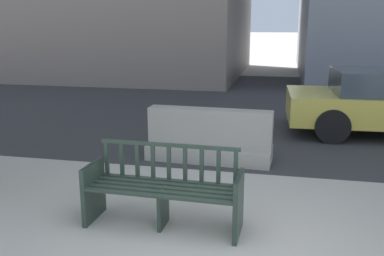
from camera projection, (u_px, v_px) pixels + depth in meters
street_asphalt at (267, 102)px, 12.04m from camera, size 120.00×12.00×0.01m
street_bench at (164, 191)px, 4.63m from camera, size 1.70×0.57×0.88m
jersey_barrier_centre at (210, 139)px, 6.91m from camera, size 2.03×0.76×0.84m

